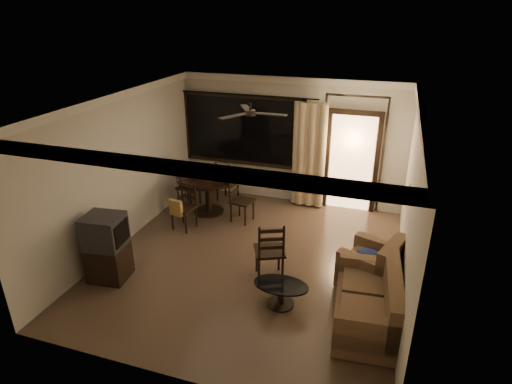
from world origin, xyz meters
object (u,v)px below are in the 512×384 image
(sofa, at_px, (371,305))
(armchair, at_px, (373,267))
(dining_table, at_px, (208,185))
(dining_chair_north, at_px, (227,188))
(dining_chair_south, at_px, (184,215))
(coffee_table, at_px, (281,291))
(side_chair, at_px, (269,261))
(tv_cabinet, at_px, (107,247))
(dining_chair_west, at_px, (189,194))
(dining_chair_east, at_px, (242,208))

(sofa, height_order, armchair, sofa)
(dining_table, xyz_separation_m, dining_chair_north, (0.15, 0.72, -0.36))
(dining_chair_south, bearing_deg, dining_table, 89.91)
(coffee_table, distance_m, side_chair, 0.72)
(dining_chair_south, relative_size, tv_cabinet, 0.84)
(dining_chair_south, height_order, dining_chair_north, same)
(dining_chair_south, xyz_separation_m, tv_cabinet, (-0.38, -1.93, 0.27))
(dining_table, bearing_deg, dining_chair_west, 163.35)
(tv_cabinet, bearing_deg, dining_chair_south, 72.08)
(dining_chair_south, xyz_separation_m, side_chair, (2.12, -1.12, 0.01))
(dining_chair_south, bearing_deg, sofa, -13.97)
(dining_chair_west, relative_size, coffee_table, 1.14)
(armchair, distance_m, side_chair, 1.66)
(dining_table, height_order, tv_cabinet, tv_cabinet)
(dining_table, relative_size, sofa, 0.80)
(dining_chair_south, bearing_deg, armchair, -0.99)
(sofa, relative_size, coffee_table, 1.98)
(armchair, bearing_deg, dining_chair_east, 170.86)
(armchair, bearing_deg, side_chair, -149.96)
(dining_table, relative_size, dining_chair_north, 1.38)
(dining_chair_west, xyz_separation_m, coffee_table, (2.85, -2.74, -0.04))
(dining_chair_south, bearing_deg, coffee_table, -23.87)
(tv_cabinet, bearing_deg, dining_chair_north, 71.95)
(dining_chair_east, distance_m, armchair, 3.13)
(armchair, height_order, side_chair, side_chair)
(armchair, relative_size, side_chair, 1.00)
(sofa, relative_size, armchair, 1.55)
(dining_chair_north, distance_m, side_chair, 3.23)
(dining_chair_west, bearing_deg, dining_table, 84.46)
(dining_chair_east, relative_size, dining_chair_south, 1.00)
(dining_chair_east, height_order, coffee_table, dining_chair_east)
(dining_chair_east, relative_size, side_chair, 0.89)
(dining_chair_north, bearing_deg, armchair, 156.55)
(dining_table, bearing_deg, tv_cabinet, -101.19)
(armchair, bearing_deg, tv_cabinet, -145.67)
(dining_chair_west, xyz_separation_m, sofa, (4.15, -2.77, 0.06))
(dining_chair_east, bearing_deg, coffee_table, -137.17)
(dining_table, relative_size, armchair, 1.24)
(dining_chair_east, height_order, sofa, dining_chair_east)
(tv_cabinet, height_order, coffee_table, tv_cabinet)
(dining_table, relative_size, dining_chair_south, 1.38)
(dining_chair_south, relative_size, coffee_table, 1.14)
(dining_table, distance_m, dining_chair_south, 0.92)
(dining_chair_south, distance_m, sofa, 4.17)
(dining_chair_west, xyz_separation_m, side_chair, (2.49, -2.12, 0.03))
(coffee_table, bearing_deg, side_chair, 120.29)
(dining_chair_north, xyz_separation_m, tv_cabinet, (-0.70, -3.49, 0.29))
(dining_table, xyz_separation_m, tv_cabinet, (-0.55, -2.77, -0.07))
(dining_chair_east, xyz_separation_m, dining_chair_south, (-0.99, -0.68, 0.02))
(dining_chair_west, bearing_deg, dining_chair_south, 31.38)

